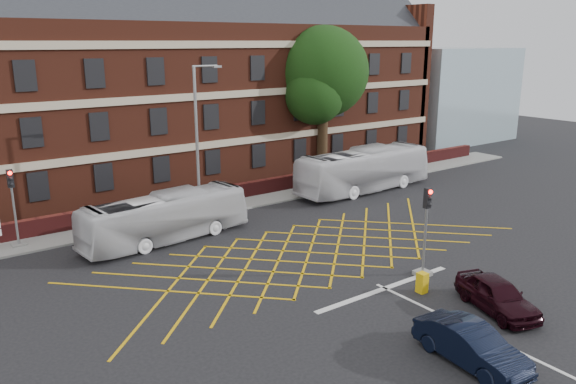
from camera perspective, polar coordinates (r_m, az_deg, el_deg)
ground at (r=28.22m, az=4.71°, el=-7.33°), size 120.00×120.00×0.00m
victorian_building at (r=45.22m, az=-13.66°, el=11.01°), size 51.00×12.17×20.40m
boundary_wall at (r=38.27m, az=-8.07°, el=-0.50°), size 56.00×0.50×1.10m
far_pavement at (r=37.55m, az=-7.32°, el=-1.55°), size 60.00×3.00×0.12m
glass_block at (r=65.61m, az=15.56°, el=9.55°), size 14.00×10.00×10.00m
box_junction_hatching at (r=29.65m, az=2.17°, el=-6.14°), size 8.22×8.22×0.02m
stop_line at (r=25.91m, az=9.84°, el=-9.62°), size 8.00×0.30×0.02m
centre_line at (r=22.44m, az=22.19°, el=-14.70°), size 0.15×14.00×0.02m
bus_left at (r=31.61m, az=-12.33°, el=-2.55°), size 9.84×3.22×2.69m
bus_right at (r=41.52m, az=7.72°, el=2.23°), size 11.49×3.01×3.18m
car_navy at (r=20.84m, az=18.10°, el=-14.56°), size 1.77×4.32×1.39m
car_maroon at (r=24.85m, az=20.48°, el=-9.76°), size 2.85×4.42×1.40m
deciduous_tree at (r=46.06m, az=3.56°, el=11.43°), size 7.56×7.30×11.99m
traffic_light_near at (r=27.02m, az=13.73°, el=-4.76°), size 0.70×0.70×4.27m
traffic_light_far at (r=33.13m, az=-25.98°, el=-2.19°), size 0.70×0.70×4.27m
street_lamp at (r=33.66m, az=-9.02°, el=2.11°), size 2.25×1.00×9.42m
utility_cabinet at (r=25.68m, az=13.47°, el=-8.95°), size 0.40×0.41×0.92m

